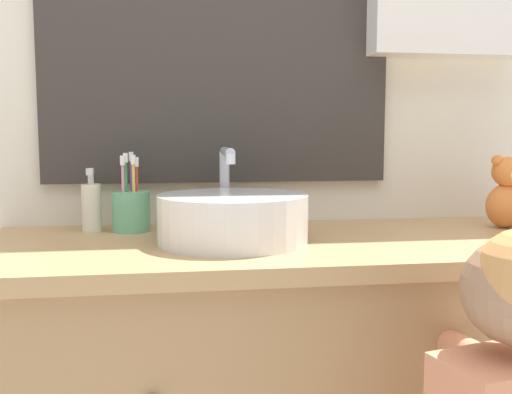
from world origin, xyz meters
name	(u,v)px	position (x,y,z in m)	size (l,w,h in m)	color
wall_back	(280,42)	(0.02, 0.62, 1.27)	(3.20, 0.18, 2.50)	beige
sink_basin	(233,217)	(-0.14, 0.33, 0.86)	(0.32, 0.37, 0.20)	silver
toothbrush_holder	(131,209)	(-0.36, 0.50, 0.86)	(0.09, 0.09, 0.19)	#66B27F
soap_dispenser	(92,206)	(-0.46, 0.51, 0.87)	(0.05, 0.05, 0.15)	beige
teddy_bear	(506,193)	(0.54, 0.41, 0.89)	(0.10, 0.08, 0.18)	orange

